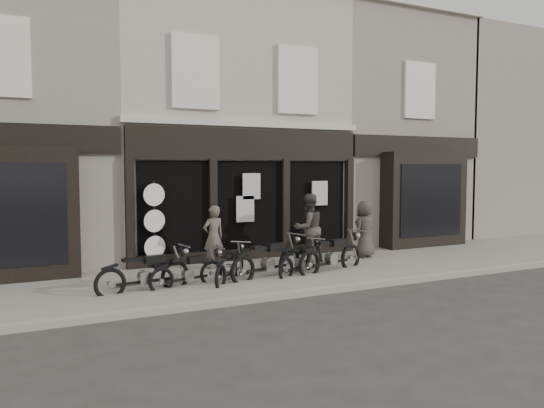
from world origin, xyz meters
name	(u,v)px	position (x,y,z in m)	size (l,w,h in m)	color
ground_plane	(299,282)	(0.00, 0.00, 0.00)	(90.00, 90.00, 0.00)	#2D2B28
pavement	(282,273)	(0.00, 0.90, 0.06)	(30.00, 4.20, 0.12)	slate
kerb	(326,290)	(0.00, -1.25, 0.07)	(30.00, 0.25, 0.13)	gray
central_building	(213,129)	(0.00, 5.95, 4.08)	(7.30, 6.22, 8.34)	#A9A491
neighbour_left	(4,124)	(-6.35, 5.90, 4.04)	(5.60, 6.73, 8.34)	gray
neighbour_right	(367,135)	(6.35, 5.90, 4.04)	(5.60, 6.73, 8.34)	gray
filler_right	(510,139)	(14.50, 6.00, 4.10)	(11.00, 6.00, 8.20)	gray
motorcycle_0	(145,276)	(-3.66, 0.34, 0.41)	(2.16, 0.62, 1.04)	black
motorcycle_1	(188,274)	(-2.66, 0.40, 0.36)	(1.88, 0.72, 0.92)	black
motorcycle_2	(230,269)	(-1.59, 0.49, 0.37)	(1.44, 1.61, 0.93)	black
motorcycle_3	(268,263)	(-0.61, 0.45, 0.44)	(2.24, 0.99, 1.10)	black
motorcycle_4	(300,263)	(0.32, 0.48, 0.36)	(1.74, 1.17, 0.92)	black
motorcycle_5	(331,258)	(1.22, 0.42, 0.44)	(2.26, 0.92, 1.11)	black
man_left	(213,237)	(-1.46, 2.01, 0.95)	(0.61, 0.40, 1.67)	#4F4A41
man_centre	(308,228)	(1.27, 1.70, 1.09)	(0.94, 0.73, 1.93)	#403B33
man_right	(365,229)	(3.16, 1.65, 0.96)	(0.82, 0.54, 1.68)	#39342F
advert_sign_post	(154,228)	(-2.86, 2.71, 1.19)	(0.59, 0.38, 2.45)	black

